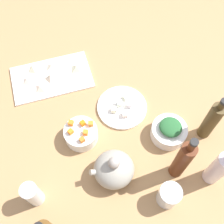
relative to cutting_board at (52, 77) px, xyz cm
name	(u,v)px	position (x,y,z in cm)	size (l,w,h in cm)	color
tabletop	(112,119)	(-21.67, 25.69, -2.00)	(190.00, 190.00, 3.00)	#A67E50
cutting_board	(52,77)	(0.00, 0.00, 0.00)	(34.72, 20.50, 1.00)	white
plate_tofu	(122,107)	(-26.84, 22.05, 0.10)	(20.79, 20.79, 1.20)	white
bowl_greens	(169,132)	(-41.54, 38.23, 2.35)	(13.83, 13.83, 5.70)	white
bowl_carrots	(81,134)	(-7.98, 31.45, 2.56)	(13.00, 13.00, 6.11)	white
teapot	(114,169)	(-16.96, 48.75, 5.21)	(16.21, 14.36, 14.68)	#9C998A
bottle_0	(219,168)	(-51.56, 57.84, 9.22)	(5.90, 5.90, 22.24)	silver
bottle_2	(182,160)	(-39.64, 52.98, 11.63)	(5.06, 5.06, 28.37)	#552510
bottle_3	(211,121)	(-55.78, 40.58, 10.21)	(5.00, 5.00, 24.97)	#47371A
drinking_glass_0	(33,194)	(11.78, 51.22, 5.88)	(5.68, 5.68, 12.76)	white
drinking_glass_1	(169,195)	(-33.26, 61.80, 4.32)	(7.59, 7.59, 9.64)	white
carrot_cube_0	(86,132)	(-9.78, 33.01, 6.51)	(1.80, 1.80, 1.80)	orange
carrot_cube_1	(71,132)	(-4.37, 31.39, 6.51)	(1.80, 1.80, 1.80)	orange
carrot_cube_2	(91,124)	(-12.40, 29.86, 6.51)	(1.80, 1.80, 1.80)	orange
carrot_cube_3	(71,123)	(-5.05, 27.83, 6.51)	(1.80, 1.80, 1.80)	orange
carrot_cube_4	(83,123)	(-9.42, 28.97, 6.51)	(1.80, 1.80, 1.80)	orange
carrot_cube_5	(82,140)	(-8.00, 35.60, 6.51)	(1.80, 1.80, 1.80)	orange
chopped_greens_mound	(171,127)	(-41.54, 38.23, 6.71)	(8.67, 8.50, 3.02)	#286231
tofu_cube_0	(120,103)	(-25.98, 21.02, 1.80)	(2.20, 2.20, 2.20)	white
tofu_cube_1	(125,114)	(-26.95, 26.43, 1.80)	(2.20, 2.20, 2.20)	#F7DFD0
tofu_cube_2	(129,104)	(-29.86, 22.42, 1.80)	(2.20, 2.20, 2.20)	white
tofu_cube_3	(126,97)	(-29.28, 18.72, 1.80)	(2.20, 2.20, 2.20)	#ECEFCA
tofu_cube_4	(114,110)	(-23.03, 23.36, 1.80)	(2.20, 2.20, 2.20)	#F9F4CE
dumpling_0	(33,68)	(7.54, -5.64, 1.94)	(4.05, 3.86, 2.88)	beige
dumpling_1	(77,68)	(-11.68, -1.30, 1.81)	(4.65, 4.57, 2.62)	beige
dumpling_2	(40,88)	(5.35, 5.48, 1.68)	(4.40, 3.87, 2.37)	beige
dumpling_3	(50,77)	(0.32, 1.09, 2.07)	(4.19, 4.04, 3.14)	beige
dumpling_4	(52,67)	(-0.83, -4.61, 1.68)	(5.16, 4.59, 2.37)	beige
dumpling_5	(27,80)	(10.54, 0.42, 1.73)	(4.05, 3.76, 2.46)	beige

